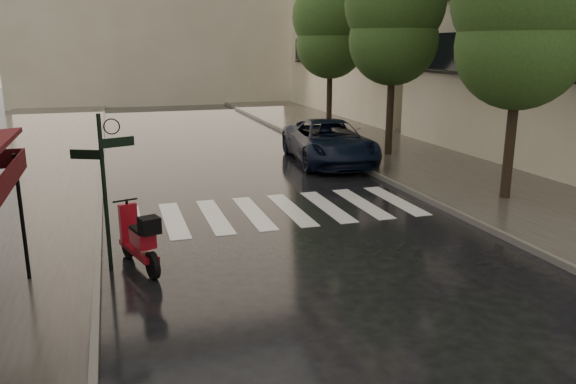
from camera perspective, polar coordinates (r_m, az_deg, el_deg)
ground at (r=9.07m, az=-9.54°, el=-13.92°), size 120.00×120.00×0.00m
sidewalk_near at (r=20.68m, az=-26.87°, el=1.15°), size 6.00×60.00×0.12m
sidewalk_far at (r=23.26m, az=11.76°, el=3.76°), size 5.50×60.00×0.12m
curb_near at (r=20.38m, az=-18.42°, el=1.85°), size 0.12×60.00×0.16m
curb_far at (r=22.04m, az=5.36°, el=3.45°), size 0.12×60.00×0.16m
crosswalk at (r=15.10m, az=-1.58°, el=-1.95°), size 7.85×3.20×0.01m
signpost at (r=11.21m, az=-18.18°, el=1.13°), size 1.17×0.29×3.10m
tree_near at (r=16.73m, az=22.82°, el=16.99°), size 3.80×3.80×7.99m
tree_mid at (r=22.55m, az=10.76°, el=17.62°), size 3.80×3.80×8.34m
tree_far at (r=28.99m, az=4.36°, el=16.81°), size 3.80×3.80×8.16m
scooter at (r=11.48m, az=-14.84°, el=-4.77°), size 0.86×1.87×1.27m
parked_car at (r=21.40m, az=4.17°, el=5.12°), size 3.22×6.01×1.60m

